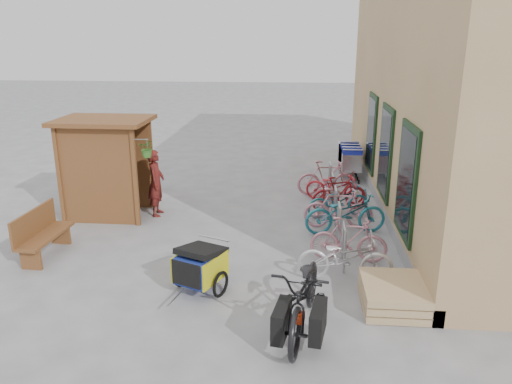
# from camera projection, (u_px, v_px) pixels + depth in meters

# --- Properties ---
(ground) EXTENTS (80.00, 80.00, 0.00)m
(ground) POSITION_uv_depth(u_px,v_px,m) (224.00, 263.00, 9.77)
(ground) COLOR #9A9A9C
(building) EXTENTS (6.07, 13.00, 7.00)m
(building) POSITION_uv_depth(u_px,v_px,m) (505.00, 68.00, 12.47)
(building) COLOR tan
(building) RESTS_ON ground
(kiosk) EXTENTS (2.49, 1.65, 2.40)m
(kiosk) POSITION_uv_depth(u_px,v_px,m) (102.00, 154.00, 11.93)
(kiosk) COLOR brown
(kiosk) RESTS_ON ground
(bike_rack) EXTENTS (0.05, 5.35, 0.86)m
(bike_rack) POSITION_uv_depth(u_px,v_px,m) (336.00, 202.00, 11.71)
(bike_rack) COLOR #A5A8AD
(bike_rack) RESTS_ON ground
(pallet_stack) EXTENTS (1.00, 1.20, 0.40)m
(pallet_stack) POSITION_uv_depth(u_px,v_px,m) (393.00, 295.00, 8.13)
(pallet_stack) COLOR tan
(pallet_stack) RESTS_ON ground
(bench) EXTENTS (0.53, 1.56, 0.98)m
(bench) POSITION_uv_depth(u_px,v_px,m) (41.00, 233.00, 9.94)
(bench) COLOR brown
(bench) RESTS_ON ground
(shopping_carts) EXTENTS (0.61, 2.04, 1.09)m
(shopping_carts) POSITION_uv_depth(u_px,v_px,m) (349.00, 156.00, 15.68)
(shopping_carts) COLOR silver
(shopping_carts) RESTS_ON ground
(child_trailer) EXTENTS (0.98, 1.47, 0.86)m
(child_trailer) POSITION_uv_depth(u_px,v_px,m) (200.00, 265.00, 8.58)
(child_trailer) COLOR navy
(child_trailer) RESTS_ON ground
(cargo_bike) EXTENTS (1.14, 2.33, 1.17)m
(cargo_bike) POSITION_uv_depth(u_px,v_px,m) (305.00, 296.00, 7.36)
(cargo_bike) COLOR black
(cargo_bike) RESTS_ON ground
(person_kiosk) EXTENTS (0.43, 0.62, 1.64)m
(person_kiosk) POSITION_uv_depth(u_px,v_px,m) (156.00, 183.00, 12.17)
(person_kiosk) COLOR maroon
(person_kiosk) RESTS_ON ground
(bike_0) EXTENTS (1.72, 0.63, 0.90)m
(bike_0) POSITION_uv_depth(u_px,v_px,m) (345.00, 257.00, 8.95)
(bike_0) COLOR silver
(bike_0) RESTS_ON ground
(bike_1) EXTENTS (1.54, 0.60, 0.90)m
(bike_1) POSITION_uv_depth(u_px,v_px,m) (349.00, 239.00, 9.73)
(bike_1) COLOR #CA8393
(bike_1) RESTS_ON ground
(bike_2) EXTENTS (1.93, 1.00, 0.96)m
(bike_2) POSITION_uv_depth(u_px,v_px,m) (345.00, 213.00, 11.10)
(bike_2) COLOR #1F6C7E
(bike_2) RESTS_ON ground
(bike_3) EXTENTS (1.60, 0.48, 0.96)m
(bike_3) POSITION_uv_depth(u_px,v_px,m) (338.00, 208.00, 11.42)
(bike_3) COLOR #CA8393
(bike_3) RESTS_ON ground
(bike_4) EXTENTS (1.68, 1.05, 0.83)m
(bike_4) POSITION_uv_depth(u_px,v_px,m) (338.00, 201.00, 12.14)
(bike_4) COLOR #1F6C7E
(bike_4) RESTS_ON ground
(bike_5) EXTENTS (1.54, 0.87, 0.89)m
(bike_5) POSITION_uv_depth(u_px,v_px,m) (340.00, 193.00, 12.62)
(bike_5) COLOR maroon
(bike_5) RESTS_ON ground
(bike_6) EXTENTS (1.67, 0.97, 0.83)m
(bike_6) POSITION_uv_depth(u_px,v_px,m) (335.00, 187.00, 13.28)
(bike_6) COLOR maroon
(bike_6) RESTS_ON ground
(bike_7) EXTENTS (1.68, 0.66, 0.98)m
(bike_7) POSITION_uv_depth(u_px,v_px,m) (327.00, 178.00, 13.80)
(bike_7) COLOR #CA8393
(bike_7) RESTS_ON ground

